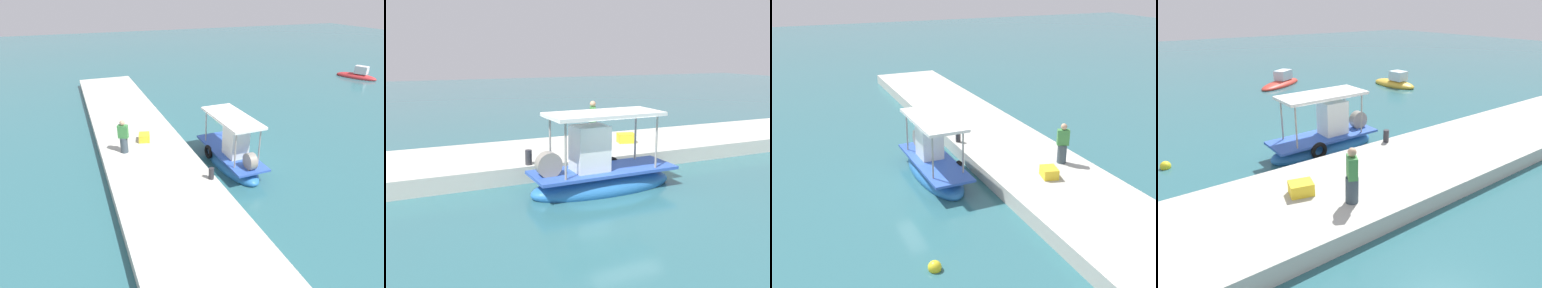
% 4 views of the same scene
% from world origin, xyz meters
% --- Properties ---
extents(ground_plane, '(120.00, 120.00, 0.00)m').
position_xyz_m(ground_plane, '(0.00, 0.00, 0.00)').
color(ground_plane, '#2F666D').
extents(dock_quay, '(36.00, 4.51, 0.61)m').
position_xyz_m(dock_quay, '(0.00, -4.25, 0.30)').
color(dock_quay, beige).
rests_on(dock_quay, ground_plane).
extents(main_fishing_boat, '(5.07, 1.84, 2.95)m').
position_xyz_m(main_fishing_boat, '(0.39, -0.35, 0.53)').
color(main_fishing_boat, '#296FB9').
rests_on(main_fishing_boat, ground_plane).
extents(fisherman_near_bollard, '(0.52, 0.56, 1.74)m').
position_xyz_m(fisherman_near_bollard, '(-1.75, -5.33, 1.39)').
color(fisherman_near_bollard, '#3A4953').
rests_on(fisherman_near_bollard, dock_quay).
extents(mooring_bollard, '(0.24, 0.24, 0.53)m').
position_xyz_m(mooring_bollard, '(2.24, -2.26, 0.87)').
color(mooring_bollard, '#2D2D33').
rests_on(mooring_bollard, dock_quay).
extents(cargo_crate, '(0.85, 0.74, 0.40)m').
position_xyz_m(cargo_crate, '(-2.76, -4.06, 0.81)').
color(cargo_crate, yellow).
rests_on(cargo_crate, dock_quay).
extents(marker_buoy, '(0.41, 0.41, 0.41)m').
position_xyz_m(marker_buoy, '(-5.76, 1.80, 0.08)').
color(marker_buoy, yellow).
rests_on(marker_buoy, ground_plane).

